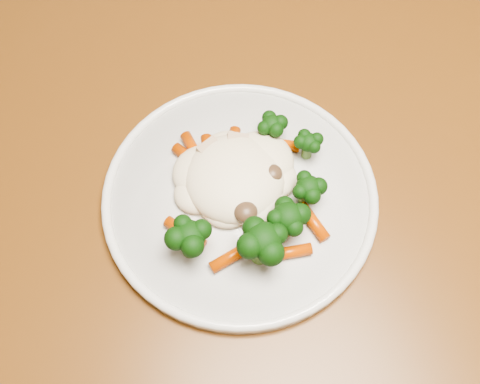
{
  "coord_description": "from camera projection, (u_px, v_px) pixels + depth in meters",
  "views": [
    {
      "loc": [
        -0.1,
        0.02,
        1.31
      ],
      "look_at": [
        0.0,
        0.28,
        0.77
      ],
      "focal_mm": 45.0,
      "sensor_mm": 36.0,
      "label": 1
    }
  ],
  "objects": [
    {
      "name": "meal",
      "position": [
        246.0,
        191.0,
        0.59
      ],
      "size": [
        0.19,
        0.19,
        0.05
      ],
      "color": "#FFEFCB",
      "rests_on": "plate"
    },
    {
      "name": "plate",
      "position": [
        240.0,
        198.0,
        0.62
      ],
      "size": [
        0.28,
        0.28,
        0.01
      ],
      "primitive_type": "cylinder",
      "color": "white",
      "rests_on": "dining_table"
    },
    {
      "name": "dining_table",
      "position": [
        151.0,
        263.0,
        0.69
      ],
      "size": [
        1.51,
        1.29,
        0.75
      ],
      "rotation": [
        0.0,
        0.0,
        0.41
      ],
      "color": "brown",
      "rests_on": "ground"
    }
  ]
}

